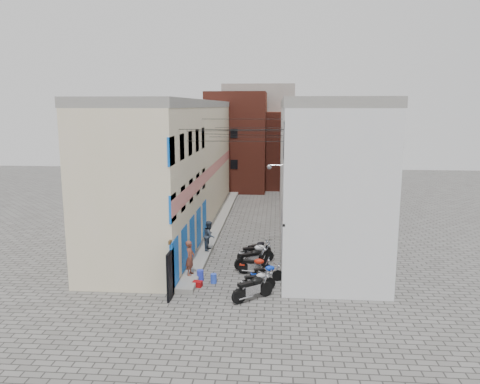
% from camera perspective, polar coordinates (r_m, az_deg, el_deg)
% --- Properties ---
extents(ground, '(90.00, 90.00, 0.00)m').
position_cam_1_polar(ground, '(21.99, -1.58, -12.56)').
color(ground, '#5B5956').
rests_on(ground, ground).
extents(plinth, '(0.90, 26.00, 0.25)m').
position_cam_1_polar(plinth, '(34.45, -2.65, -3.80)').
color(plinth, gray).
rests_on(plinth, ground).
extents(building_left, '(5.10, 27.00, 9.00)m').
position_cam_1_polar(building_left, '(34.09, -7.63, 3.45)').
color(building_left, beige).
rests_on(building_left, ground).
extents(building_right, '(5.94, 26.00, 9.00)m').
position_cam_1_polar(building_right, '(33.48, 9.36, 3.29)').
color(building_right, silver).
rests_on(building_right, ground).
extents(building_far_brick_left, '(6.00, 6.00, 10.00)m').
position_cam_1_polar(building_far_brick_left, '(48.44, -0.40, 6.18)').
color(building_far_brick_left, maroon).
rests_on(building_far_brick_left, ground).
extents(building_far_brick_right, '(5.00, 6.00, 8.00)m').
position_cam_1_polar(building_far_brick_right, '(50.34, 5.51, 5.15)').
color(building_far_brick_right, maroon).
rests_on(building_far_brick_right, ground).
extents(building_far_concrete, '(8.00, 5.00, 11.00)m').
position_cam_1_polar(building_far_concrete, '(54.25, 2.28, 7.15)').
color(building_far_concrete, gray).
rests_on(building_far_concrete, ground).
extents(far_shopfront, '(2.00, 0.30, 2.40)m').
position_cam_1_polar(far_shopfront, '(45.97, 1.79, 1.17)').
color(far_shopfront, black).
rests_on(far_shopfront, ground).
extents(overhead_wires, '(5.80, 13.02, 1.32)m').
position_cam_1_polar(overhead_wires, '(27.89, 0.05, 7.42)').
color(overhead_wires, black).
rests_on(overhead_wires, ground).
extents(motorcycle_a, '(2.14, 1.89, 1.26)m').
position_cam_1_polar(motorcycle_a, '(21.35, 1.55, -11.45)').
color(motorcycle_a, black).
rests_on(motorcycle_a, ground).
extents(motorcycle_b, '(1.87, 1.13, 1.03)m').
position_cam_1_polar(motorcycle_b, '(22.44, 2.14, -10.65)').
color(motorcycle_b, '#B0B1B5').
rests_on(motorcycle_b, ground).
extents(motorcycle_c, '(1.83, 1.09, 1.01)m').
position_cam_1_polar(motorcycle_c, '(23.47, 3.22, -9.73)').
color(motorcycle_c, '#0E38D4').
rests_on(motorcycle_c, ground).
extents(motorcycle_d, '(1.86, 0.74, 1.05)m').
position_cam_1_polar(motorcycle_d, '(24.42, 1.89, -8.85)').
color(motorcycle_d, red).
rests_on(motorcycle_d, ground).
extents(motorcycle_e, '(2.13, 1.69, 1.22)m').
position_cam_1_polar(motorcycle_e, '(25.31, 1.49, -7.95)').
color(motorcycle_e, black).
rests_on(motorcycle_e, ground).
extents(motorcycle_f, '(2.17, 1.12, 1.20)m').
position_cam_1_polar(motorcycle_f, '(26.27, 1.90, -7.28)').
color(motorcycle_f, silver).
rests_on(motorcycle_f, ground).
extents(motorcycle_g, '(1.81, 1.64, 1.08)m').
position_cam_1_polar(motorcycle_g, '(27.12, 2.19, -6.84)').
color(motorcycle_g, black).
rests_on(motorcycle_g, ground).
extents(person_a, '(0.50, 0.69, 1.75)m').
position_cam_1_polar(person_a, '(23.69, -6.11, -7.99)').
color(person_a, brown).
rests_on(person_a, plinth).
extents(person_b, '(0.73, 0.90, 1.75)m').
position_cam_1_polar(person_b, '(27.55, -3.76, -5.31)').
color(person_b, '#333E4D').
rests_on(person_b, plinth).
extents(water_jug_near, '(0.33, 0.33, 0.47)m').
position_cam_1_polar(water_jug_near, '(23.41, -3.24, -10.48)').
color(water_jug_near, blue).
rests_on(water_jug_near, ground).
extents(water_jug_far, '(0.35, 0.35, 0.53)m').
position_cam_1_polar(water_jug_far, '(23.80, -4.87, -10.08)').
color(water_jug_far, blue).
rests_on(water_jug_far, ground).
extents(red_crate, '(0.49, 0.41, 0.27)m').
position_cam_1_polar(red_crate, '(23.07, -5.21, -11.10)').
color(red_crate, '#9A0B0E').
rests_on(red_crate, ground).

